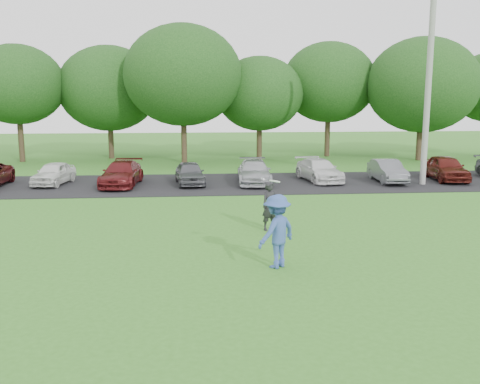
% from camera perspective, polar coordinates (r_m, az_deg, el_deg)
% --- Properties ---
extents(ground, '(100.00, 100.00, 0.00)m').
position_cam_1_polar(ground, '(13.39, 1.32, -8.15)').
color(ground, '#357120').
rests_on(ground, ground).
extents(parking_lot, '(32.00, 6.50, 0.03)m').
position_cam_1_polar(parking_lot, '(26.01, -1.82, 0.92)').
color(parking_lot, black).
rests_on(parking_lot, ground).
extents(utility_pole, '(0.28, 0.28, 10.50)m').
position_cam_1_polar(utility_pole, '(26.87, 19.53, 11.85)').
color(utility_pole, gray).
rests_on(utility_pole, ground).
extents(frisbee_player, '(1.35, 1.29, 2.24)m').
position_cam_1_polar(frisbee_player, '(13.27, 3.95, -4.19)').
color(frisbee_player, '#36529A').
rests_on(frisbee_player, ground).
extents(camera_bystander, '(0.66, 0.56, 1.55)m').
position_cam_1_polar(camera_bystander, '(16.94, 3.22, -1.52)').
color(camera_bystander, black).
rests_on(camera_bystander, ground).
extents(parked_cars, '(30.89, 4.79, 1.24)m').
position_cam_1_polar(parked_cars, '(25.78, -3.51, 2.11)').
color(parked_cars, silver).
rests_on(parked_cars, parking_lot).
extents(tree_row, '(42.39, 9.85, 8.64)m').
position_cam_1_polar(tree_row, '(35.51, -0.28, 11.34)').
color(tree_row, '#38281C').
rests_on(tree_row, ground).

